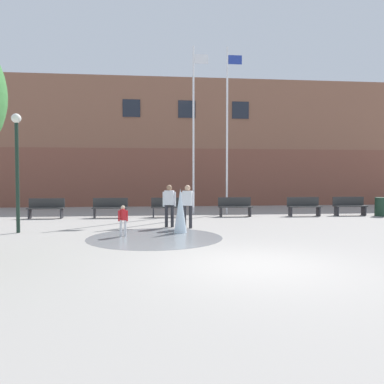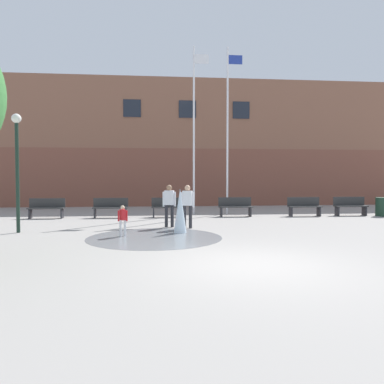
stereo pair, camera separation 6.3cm
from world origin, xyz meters
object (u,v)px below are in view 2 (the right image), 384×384
at_px(child_with_pink_shirt, 123,218).
at_px(flagpole_right, 228,126).
at_px(flagpole_left, 194,126).
at_px(adult_in_red, 169,202).
at_px(park_bench_under_right_flagpole, 235,206).
at_px(adult_near_bench, 187,203).
at_px(trash_can, 382,207).
at_px(park_bench_center, 169,207).
at_px(park_bench_far_right, 350,206).
at_px(park_bench_far_left, 47,208).
at_px(lamp_post_left_lane, 17,156).
at_px(park_bench_near_trashcan, 304,206).
at_px(park_bench_under_left_flagpole, 111,207).

xyz_separation_m(child_with_pink_shirt, flagpole_right, (4.72, 6.90, 3.90)).
bearing_deg(flagpole_left, adult_in_red, -106.63).
relative_size(flagpole_left, flagpole_right, 1.00).
height_order(park_bench_under_right_flagpole, flagpole_left, flagpole_left).
distance_m(adult_near_bench, flagpole_right, 6.81).
relative_size(adult_near_bench, trash_can, 1.77).
relative_size(park_bench_center, park_bench_far_right, 1.00).
bearing_deg(park_bench_under_right_flagpole, flagpole_left, 144.12).
xyz_separation_m(park_bench_far_left, park_bench_under_right_flagpole, (8.75, -0.03, 0.00)).
xyz_separation_m(park_bench_under_right_flagpole, adult_in_red, (-3.29, -3.53, 0.45)).
distance_m(park_bench_far_right, adult_near_bench, 9.16).
relative_size(park_bench_far_left, park_bench_far_right, 1.00).
bearing_deg(lamp_post_left_lane, adult_in_red, 9.85).
distance_m(park_bench_far_left, adult_near_bench, 7.30).
relative_size(park_bench_under_right_flagpole, flagpole_right, 0.19).
bearing_deg(park_bench_under_right_flagpole, flagpole_right, 94.90).
relative_size(adult_near_bench, adult_in_red, 1.00).
bearing_deg(adult_near_bench, park_bench_far_left, 165.44).
bearing_deg(trash_can, lamp_post_left_lane, -165.96).
bearing_deg(adult_in_red, flagpole_right, -108.47).
relative_size(park_bench_near_trashcan, flagpole_right, 0.19).
bearing_deg(flagpole_left, adult_near_bench, -98.65).
bearing_deg(park_bench_under_left_flagpole, adult_in_red, -53.96).
bearing_deg(park_bench_far_right, park_bench_center, 178.79).
bearing_deg(lamp_post_left_lane, park_bench_under_left_flagpole, 60.21).
distance_m(park_bench_near_trashcan, park_bench_far_right, 2.35).
height_order(child_with_pink_shirt, trash_can, child_with_pink_shirt).
height_order(park_bench_far_left, park_bench_center, same).
relative_size(park_bench_far_right, lamp_post_left_lane, 0.40).
bearing_deg(flagpole_left, lamp_post_left_lane, -138.90).
xyz_separation_m(park_bench_under_left_flagpole, child_with_pink_shirt, (1.04, -5.60, 0.10)).
bearing_deg(adult_in_red, park_bench_under_right_flagpole, -118.26).
distance_m(park_bench_far_right, trash_can, 1.42).
distance_m(park_bench_far_right, flagpole_left, 8.64).
bearing_deg(park_bench_far_left, flagpole_right, 8.55).
bearing_deg(trash_can, child_with_pink_shirt, -157.12).
height_order(park_bench_center, park_bench_under_right_flagpole, same).
xyz_separation_m(park_bench_near_trashcan, flagpole_right, (-3.46, 1.51, 3.99)).
relative_size(park_bench_far_left, park_bench_under_left_flagpole, 1.00).
bearing_deg(trash_can, park_bench_under_left_flagpole, 177.40).
relative_size(park_bench_under_left_flagpole, park_bench_near_trashcan, 1.00).
bearing_deg(park_bench_center, flagpole_left, 42.90).
distance_m(park_bench_near_trashcan, flagpole_right, 5.49).
relative_size(park_bench_near_trashcan, park_bench_far_right, 1.00).
xyz_separation_m(park_bench_far_left, adult_in_red, (5.47, -3.56, 0.45)).
distance_m(park_bench_center, park_bench_under_right_flagpole, 3.19).
distance_m(park_bench_under_right_flagpole, park_bench_near_trashcan, 3.35).
relative_size(park_bench_under_right_flagpole, adult_near_bench, 1.01).
height_order(park_bench_far_left, adult_in_red, adult_in_red).
height_order(park_bench_near_trashcan, park_bench_far_right, same).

